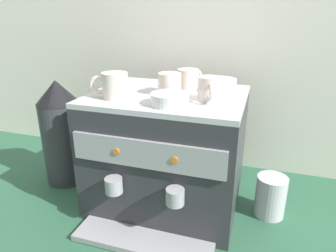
{
  "coord_description": "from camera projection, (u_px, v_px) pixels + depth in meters",
  "views": [
    {
      "loc": [
        0.31,
        -0.97,
        0.7
      ],
      "look_at": [
        0.0,
        0.0,
        0.31
      ],
      "focal_mm": 32.23,
      "sensor_mm": 36.0,
      "label": 1
    }
  ],
  "objects": [
    {
      "name": "ceramic_cup_3",
      "position": [
        169.0,
        84.0,
        1.02
      ],
      "size": [
        0.09,
        0.11,
        0.07
      ],
      "color": "beige",
      "rests_on": "espresso_machine"
    },
    {
      "name": "milk_pitcher",
      "position": [
        270.0,
        196.0,
        1.08
      ],
      "size": [
        0.11,
        0.11,
        0.15
      ],
      "primitive_type": "cylinder",
      "color": "#B7B7BC",
      "rests_on": "ground_plane"
    },
    {
      "name": "ceramic_cup_2",
      "position": [
        209.0,
        89.0,
        0.96
      ],
      "size": [
        0.07,
        0.11,
        0.08
      ],
      "color": "beige",
      "rests_on": "espresso_machine"
    },
    {
      "name": "ceramic_bowl_0",
      "position": [
        220.0,
        85.0,
        1.08
      ],
      "size": [
        0.11,
        0.11,
        0.04
      ],
      "color": "white",
      "rests_on": "espresso_machine"
    },
    {
      "name": "ceramic_bowl_1",
      "position": [
        169.0,
        100.0,
        0.91
      ],
      "size": [
        0.12,
        0.12,
        0.04
      ],
      "color": "white",
      "rests_on": "espresso_machine"
    },
    {
      "name": "ceramic_cup_0",
      "position": [
        189.0,
        79.0,
        1.1
      ],
      "size": [
        0.08,
        0.11,
        0.07
      ],
      "color": "beige",
      "rests_on": "espresso_machine"
    },
    {
      "name": "ground_plane",
      "position": [
        168.0,
        198.0,
        1.2
      ],
      "size": [
        4.0,
        4.0,
        0.0
      ],
      "primitive_type": "plane",
      "color": "#28563D"
    },
    {
      "name": "ceramic_cup_1",
      "position": [
        114.0,
        85.0,
        0.98
      ],
      "size": [
        0.13,
        0.08,
        0.08
      ],
      "color": "beige",
      "rests_on": "espresso_machine"
    },
    {
      "name": "coffee_grinder",
      "position": [
        62.0,
        132.0,
        1.26
      ],
      "size": [
        0.17,
        0.17,
        0.44
      ],
      "color": "#333338",
      "rests_on": "ground_plane"
    },
    {
      "name": "espresso_machine",
      "position": [
        168.0,
        150.0,
        1.12
      ],
      "size": [
        0.53,
        0.54,
        0.43
      ],
      "color": "#2D2D33",
      "rests_on": "ground_plane"
    },
    {
      "name": "tiled_backsplash_wall",
      "position": [
        194.0,
        61.0,
        1.37
      ],
      "size": [
        2.8,
        0.03,
        0.97
      ],
      "primitive_type": "cube",
      "color": "silver",
      "rests_on": "ground_plane"
    }
  ]
}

